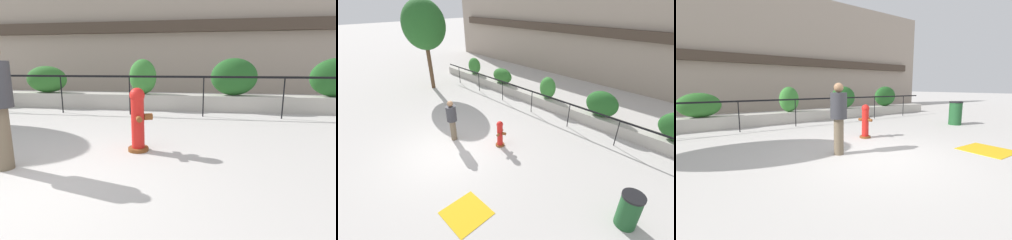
# 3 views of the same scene
# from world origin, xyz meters

# --- Properties ---
(ground_plane) EXTENTS (120.00, 120.00, 0.00)m
(ground_plane) POSITION_xyz_m (0.00, 0.00, 0.00)
(ground_plane) COLOR #BCB7B2
(building_facade) EXTENTS (30.00, 1.36, 8.00)m
(building_facade) POSITION_xyz_m (0.00, 11.98, 3.99)
(building_facade) COLOR gray
(building_facade) RESTS_ON ground
(planter_wall_low) EXTENTS (18.00, 0.70, 0.50)m
(planter_wall_low) POSITION_xyz_m (0.00, 6.00, 0.25)
(planter_wall_low) COLOR #B7B2A8
(planter_wall_low) RESTS_ON ground
(fence_railing_segment) EXTENTS (15.00, 0.05, 1.15)m
(fence_railing_segment) POSITION_xyz_m (-0.00, 4.90, 1.02)
(fence_railing_segment) COLOR black
(fence_railing_segment) RESTS_ON ground
(hedge_bush_1) EXTENTS (1.47, 0.70, 0.91)m
(hedge_bush_1) POSITION_xyz_m (-3.31, 6.00, 0.96)
(hedge_bush_1) COLOR #2D6B28
(hedge_bush_1) RESTS_ON planter_wall_low
(hedge_bush_2) EXTENTS (0.90, 0.63, 1.13)m
(hedge_bush_2) POSITION_xyz_m (0.14, 6.00, 1.07)
(hedge_bush_2) COLOR #387F33
(hedge_bush_2) RESTS_ON planter_wall_low
(hedge_bush_3) EXTENTS (1.43, 0.70, 1.15)m
(hedge_bush_3) POSITION_xyz_m (3.07, 6.00, 1.08)
(hedge_bush_3) COLOR #235B23
(hedge_bush_3) RESTS_ON planter_wall_low
(hedge_bush_4) EXTENTS (1.56, 0.62, 1.15)m
(hedge_bush_4) POSITION_xyz_m (6.06, 6.00, 1.08)
(hedge_bush_4) COLOR #235B23
(hedge_bush_4) RESTS_ON planter_wall_low
(fire_hydrant) EXTENTS (0.48, 0.47, 1.08)m
(fire_hydrant) POSITION_xyz_m (1.10, 1.67, 0.55)
(fire_hydrant) COLOR brown
(fire_hydrant) RESTS_ON ground
(pedestrian) EXTENTS (0.53, 0.53, 1.73)m
(pedestrian) POSITION_xyz_m (-0.57, 0.62, 0.99)
(pedestrian) COLOR brown
(pedestrian) RESTS_ON ground
(tactile_warning_pad) EXTENTS (1.12, 1.12, 0.01)m
(tactile_warning_pad) POSITION_xyz_m (2.82, -1.21, 0.01)
(tactile_warning_pad) COLOR gold
(tactile_warning_pad) RESTS_ON ground
(trash_bin) EXTENTS (0.55, 0.55, 1.01)m
(trash_bin) POSITION_xyz_m (5.96, 1.53, 0.51)
(trash_bin) COLOR #1E5128
(trash_bin) RESTS_ON ground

